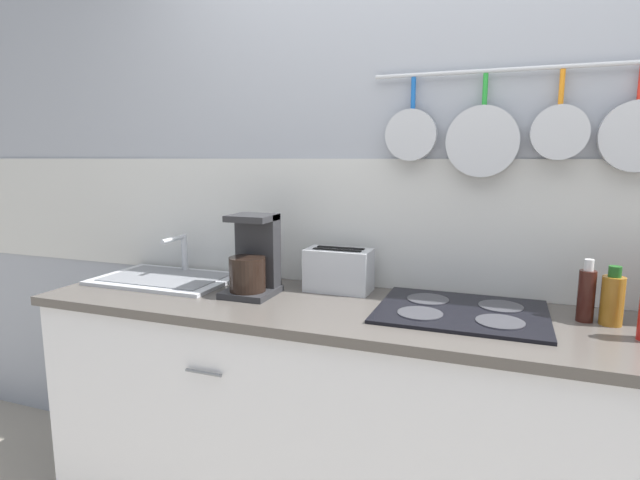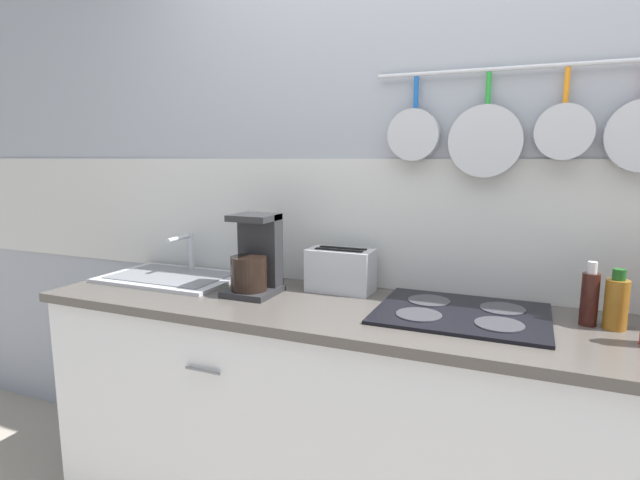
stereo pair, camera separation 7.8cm
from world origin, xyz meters
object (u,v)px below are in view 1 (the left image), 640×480
(coffee_maker, at_px, (253,261))
(bottle_sesame_oil, at_px, (586,294))
(bottle_hot_sauce, at_px, (612,299))
(toaster, at_px, (339,270))

(coffee_maker, height_order, bottle_sesame_oil, coffee_maker)
(bottle_hot_sauce, bearing_deg, coffee_maker, -176.92)
(coffee_maker, distance_m, bottle_hot_sauce, 1.26)
(toaster, distance_m, bottle_sesame_oil, 0.88)
(coffee_maker, bearing_deg, bottle_hot_sauce, 3.08)
(toaster, xyz_separation_m, bottle_sesame_oil, (0.88, -0.08, 0.01))
(bottle_sesame_oil, height_order, bottle_hot_sauce, bottle_sesame_oil)
(bottle_sesame_oil, relative_size, bottle_hot_sauce, 1.08)
(coffee_maker, xyz_separation_m, bottle_sesame_oil, (1.18, 0.08, -0.04))
(toaster, bearing_deg, bottle_hot_sauce, -5.30)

